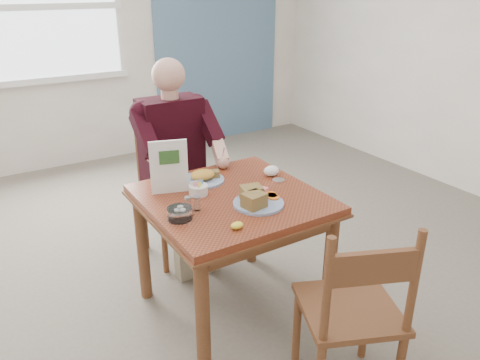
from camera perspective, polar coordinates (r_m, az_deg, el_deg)
floor at (r=2.92m, az=-0.96°, el=-15.37°), size 6.00×6.00×0.00m
wall_back at (r=5.12m, az=-19.36°, el=17.15°), size 5.50×0.00×5.50m
accent_panel at (r=5.69m, az=-2.68°, el=18.79°), size 1.60×0.02×2.80m
lemon_wedge at (r=2.19m, az=-0.36°, el=-5.56°), size 0.07×0.06×0.03m
napkin at (r=2.78m, az=3.85°, el=1.12°), size 0.10×0.08×0.06m
metal_dish at (r=2.72m, az=4.71°, el=-0.03°), size 0.08×0.08×0.01m
window at (r=5.00m, az=-24.24°, el=18.67°), size 1.72×0.04×1.42m
table at (r=2.57m, az=-1.05°, el=-4.16°), size 0.92×0.92×0.75m
chair_far at (r=3.29m, az=-8.15°, el=-1.21°), size 0.42×0.42×0.95m
chair_near at (r=2.18m, az=13.62°, el=-15.47°), size 0.55×0.55×0.95m
diner at (r=3.09m, az=-7.81°, el=3.84°), size 0.53×0.56×1.39m
near_plate at (r=2.41m, az=1.96°, el=-2.34°), size 0.28×0.27×0.09m
far_plate at (r=2.71m, az=-4.48°, el=0.37°), size 0.31×0.31×0.07m
caddy at (r=2.54m, az=-5.10°, el=-1.19°), size 0.11×0.11×0.08m
shakers at (r=2.36m, az=-5.80°, el=-2.86°), size 0.09×0.06×0.08m
creamer at (r=2.29m, az=-7.34°, el=-4.04°), size 0.16×0.16×0.06m
menu at (r=2.53m, az=-8.65°, el=1.61°), size 0.20×0.08×0.30m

